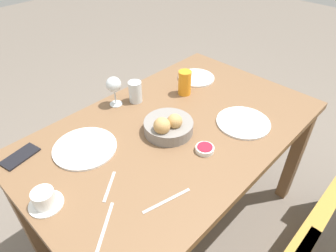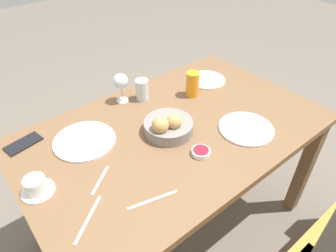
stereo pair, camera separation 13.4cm
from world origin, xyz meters
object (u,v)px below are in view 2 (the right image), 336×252
coffee_cup (36,186)px  jam_bowl_berry (201,152)px  wine_glass (121,82)px  plate_near_left (207,80)px  knife_silver (153,200)px  fork_silver (88,219)px  cell_phone (23,144)px  juice_glass (193,84)px  spoon_coffee (100,180)px  plate_far_center (246,129)px  water_tumbler (142,90)px  plate_near_right (84,141)px  bread_basket (168,126)px

coffee_cup → jam_bowl_berry: (-0.60, 0.23, -0.02)m
wine_glass → jam_bowl_berry: bearing=94.1°
plate_near_left → knife_silver: 0.89m
plate_near_left → fork_silver: bearing=23.0°
wine_glass → cell_phone: bearing=2.1°
juice_glass → fork_silver: juice_glass is taller
spoon_coffee → cell_phone: bearing=-68.0°
juice_glass → knife_silver: size_ratio=0.69×
wine_glass → spoon_coffee: size_ratio=1.27×
fork_silver → spoon_coffee: same height
plate_far_center → knife_silver: (0.57, 0.05, -0.00)m
plate_far_center → wine_glass: wine_glass is taller
juice_glass → coffee_cup: size_ratio=1.09×
fork_silver → jam_bowl_berry: bearing=178.9°
water_tumbler → plate_near_right: bearing=16.8°
fork_silver → spoon_coffee: 0.17m
plate_far_center → juice_glass: 0.38m
fork_silver → knife_silver: same height
juice_glass → wine_glass: 0.37m
plate_near_right → spoon_coffee: bearing=77.0°
plate_far_center → juice_glass: size_ratio=1.91×
plate_near_left → spoon_coffee: (0.85, 0.28, -0.00)m
coffee_cup → fork_silver: (-0.09, 0.22, -0.03)m
water_tumbler → jam_bowl_berry: (0.05, 0.50, -0.04)m
cell_phone → wine_glass: bearing=-177.9°
plate_near_right → juice_glass: (-0.62, 0.02, 0.06)m
plate_near_left → spoon_coffee: plate_near_left is taller
plate_near_left → spoon_coffee: size_ratio=1.72×
water_tumbler → wine_glass: wine_glass is taller
bread_basket → jam_bowl_berry: bearing=95.4°
plate_near_right → juice_glass: juice_glass is taller
wine_glass → knife_silver: bearing=67.1°
jam_bowl_berry → juice_glass: bearing=-128.0°
jam_bowl_berry → knife_silver: size_ratio=0.41×
plate_near_right → spoon_coffee: plate_near_right is taller
juice_glass → coffee_cup: 0.89m
plate_near_left → water_tumbler: (0.40, -0.08, 0.05)m
plate_near_left → juice_glass: size_ratio=1.60×
water_tumbler → knife_silver: size_ratio=0.59×
plate_near_right → jam_bowl_berry: bearing=132.1°
coffee_cup → plate_near_left: bearing=-169.9°
cell_phone → coffee_cup: bearing=81.4°
juice_glass → coffee_cup: bearing=8.4°
bread_basket → juice_glass: (-0.30, -0.16, 0.03)m
wine_glass → juice_glass: bearing=150.2°
plate_far_center → coffee_cup: (0.87, -0.24, 0.02)m
jam_bowl_berry → cell_phone: jam_bowl_berry is taller
knife_silver → spoon_coffee: 0.22m
wine_glass → fork_silver: size_ratio=0.97×
juice_glass → spoon_coffee: size_ratio=1.08×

